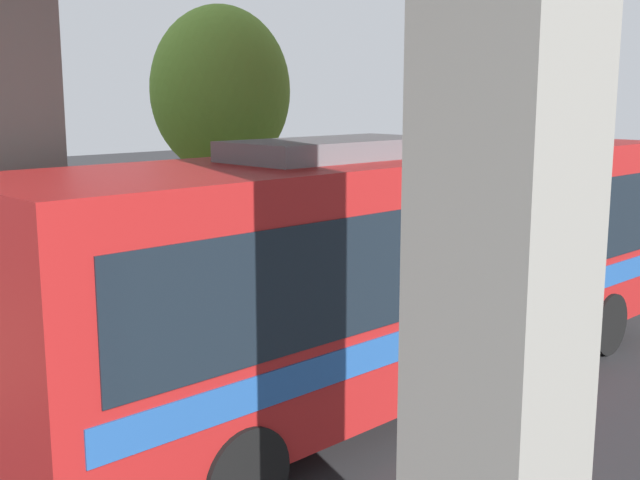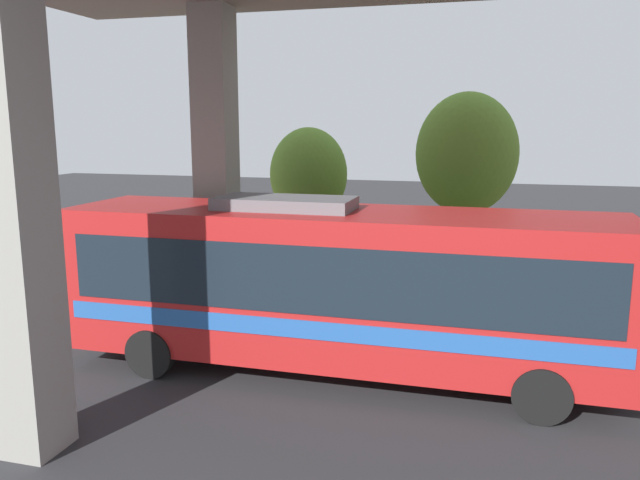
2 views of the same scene
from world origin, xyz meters
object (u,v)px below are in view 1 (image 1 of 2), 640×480
(bus, at_px, (391,258))
(fire_hydrant, at_px, (305,267))
(planter_back, at_px, (344,256))
(street_tree_near, at_px, (220,91))
(planter_middle, at_px, (279,270))
(planter_front, at_px, (156,284))
(planter_extra, at_px, (10,315))

(bus, bearing_deg, fire_hydrant, 147.98)
(planter_back, relative_size, street_tree_near, 0.33)
(fire_hydrant, relative_size, planter_back, 0.55)
(planter_middle, height_order, planter_back, planter_back)
(planter_front, bearing_deg, planter_back, 75.38)
(fire_hydrant, xyz_separation_m, street_tree_near, (-1.42, -1.04, 3.63))
(fire_hydrant, height_order, planter_back, planter_back)
(planter_front, bearing_deg, planter_extra, -91.10)
(planter_front, height_order, street_tree_near, street_tree_near)
(planter_back, relative_size, planter_extra, 1.22)
(planter_middle, xyz_separation_m, street_tree_near, (-2.47, 0.61, 3.27))
(planter_front, bearing_deg, street_tree_near, 121.60)
(planter_extra, bearing_deg, planter_front, 88.90)
(bus, xyz_separation_m, planter_back, (-3.84, 3.06, -0.97))
(planter_middle, relative_size, street_tree_near, 0.30)
(planter_middle, height_order, street_tree_near, street_tree_near)
(bus, height_order, planter_front, bus)
(planter_extra, bearing_deg, fire_hydrant, 92.13)
(planter_middle, height_order, planter_extra, planter_middle)
(fire_hydrant, bearing_deg, bus, -32.02)
(planter_extra, bearing_deg, street_tree_near, 107.23)
(street_tree_near, bearing_deg, bus, -18.24)
(planter_back, height_order, planter_extra, planter_back)
(fire_hydrant, bearing_deg, planter_front, -85.70)
(planter_extra, bearing_deg, planter_middle, 80.32)
(planter_back, bearing_deg, bus, -38.58)
(planter_front, height_order, planter_extra, planter_front)
(planter_back, bearing_deg, fire_hydrant, 174.51)
(planter_back, bearing_deg, planter_front, -104.62)
(bus, xyz_separation_m, planter_middle, (-4.04, 1.54, -1.04))
(bus, xyz_separation_m, fire_hydrant, (-5.09, 3.18, -1.41))
(bus, bearing_deg, planter_extra, -146.52)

